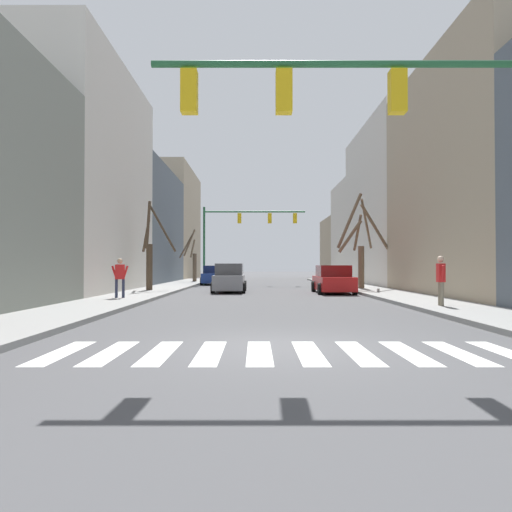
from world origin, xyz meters
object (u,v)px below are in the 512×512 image
(street_tree_left_far, at_px, (191,260))
(street_tree_left_near, at_px, (148,254))
(car_driving_toward_lane, at_px, (213,276))
(car_parked_right_near, at_px, (228,279))
(traffic_signal_near, at_px, (383,120))
(traffic_signal_far, at_px, (240,226))
(pedestrian_waiting_at_curb, at_px, (118,275))
(car_at_intersection, at_px, (331,280))
(street_tree_right_mid, at_px, (358,244))
(pedestrian_on_right_sidewalk, at_px, (439,276))

(street_tree_left_far, height_order, street_tree_left_near, street_tree_left_near)
(car_driving_toward_lane, xyz_separation_m, car_parked_right_near, (1.86, -11.62, 0.05))
(traffic_signal_near, distance_m, car_parked_right_near, 20.93)
(traffic_signal_far, distance_m, pedestrian_waiting_at_curb, 20.40)
(car_at_intersection, relative_size, street_tree_left_far, 1.02)
(pedestrian_waiting_at_curb, relative_size, street_tree_right_mid, 0.29)
(traffic_signal_far, xyz_separation_m, car_at_intersection, (5.61, -13.00, -4.14))
(car_driving_toward_lane, bearing_deg, street_tree_right_mid, -134.38)
(traffic_signal_near, xyz_separation_m, traffic_signal_far, (-3.70, 31.93, 0.45))
(street_tree_left_far, bearing_deg, pedestrian_waiting_at_curb, -90.84)
(pedestrian_on_right_sidewalk, xyz_separation_m, street_tree_left_near, (-12.83, 11.40, 1.06))
(traffic_signal_near, relative_size, pedestrian_on_right_sidewalk, 4.21)
(traffic_signal_far, relative_size, street_tree_left_far, 1.80)
(car_parked_right_near, bearing_deg, street_tree_left_far, -164.87)
(street_tree_left_far, distance_m, street_tree_left_near, 15.94)
(traffic_signal_far, height_order, street_tree_left_far, traffic_signal_far)
(pedestrian_on_right_sidewalk, relative_size, street_tree_left_far, 0.38)
(pedestrian_waiting_at_curb, bearing_deg, car_driving_toward_lane, 73.91)
(car_parked_right_near, relative_size, street_tree_right_mid, 0.80)
(traffic_signal_near, relative_size, car_driving_toward_lane, 1.56)
(pedestrian_waiting_at_curb, bearing_deg, car_at_intersection, 23.21)
(traffic_signal_near, bearing_deg, pedestrian_on_right_sidewalk, 63.35)
(car_driving_toward_lane, xyz_separation_m, car_at_intersection, (7.89, -12.88, 0.01))
(traffic_signal_near, height_order, car_driving_toward_lane, traffic_signal_near)
(car_at_intersection, distance_m, pedestrian_waiting_at_curb, 12.33)
(street_tree_left_near, bearing_deg, street_tree_right_mid, 10.65)
(car_parked_right_near, bearing_deg, car_driving_toward_lane, -170.89)
(pedestrian_waiting_at_curb, xyz_separation_m, street_tree_left_near, (-0.15, 7.06, 1.08))
(pedestrian_on_right_sidewalk, bearing_deg, street_tree_left_far, -149.34)
(car_driving_toward_lane, height_order, pedestrian_waiting_at_curb, pedestrian_waiting_at_curb)
(traffic_signal_far, relative_size, street_tree_left_near, 1.63)
(street_tree_left_near, bearing_deg, street_tree_left_far, 88.23)
(pedestrian_on_right_sidewalk, bearing_deg, traffic_signal_far, -155.51)
(traffic_signal_near, relative_size, street_tree_left_far, 1.59)
(traffic_signal_near, height_order, street_tree_right_mid, street_tree_right_mid)
(traffic_signal_near, relative_size, pedestrian_waiting_at_curb, 4.29)
(street_tree_right_mid, bearing_deg, pedestrian_on_right_sidewalk, -90.04)
(car_at_intersection, height_order, street_tree_left_near, street_tree_left_near)
(traffic_signal_far, height_order, pedestrian_waiting_at_curb, traffic_signal_far)
(car_driving_toward_lane, relative_size, car_at_intersection, 0.99)
(street_tree_left_near, bearing_deg, traffic_signal_far, 67.87)
(traffic_signal_far, height_order, street_tree_right_mid, traffic_signal_far)
(traffic_signal_near, xyz_separation_m, car_parked_right_near, (-4.12, 20.19, -3.65))
(car_at_intersection, bearing_deg, car_parked_right_near, 78.25)
(car_at_intersection, bearing_deg, pedestrian_waiting_at_curb, 121.63)
(traffic_signal_far, bearing_deg, street_tree_right_mid, -51.99)
(pedestrian_on_right_sidewalk, bearing_deg, car_at_intersection, -162.21)
(pedestrian_waiting_at_curb, relative_size, street_tree_left_far, 0.37)
(traffic_signal_near, xyz_separation_m, pedestrian_waiting_at_curb, (-8.59, 12.48, -3.25))
(street_tree_right_mid, distance_m, street_tree_left_far, 18.33)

